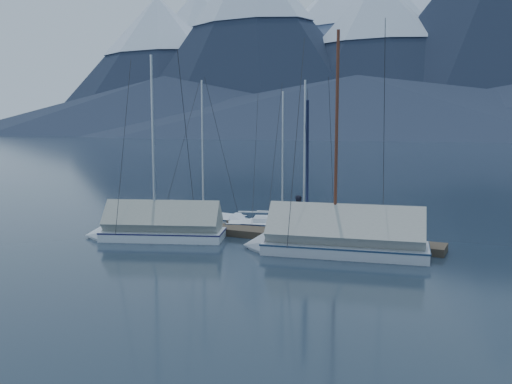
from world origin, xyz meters
TOP-DOWN VIEW (x-y plane):
  - ground at (0.00, 0.00)m, footprint 1000.00×1000.00m
  - mountain_range at (4.12, 370.45)m, footprint 877.00×584.00m
  - dock at (0.00, 2.00)m, footprint 18.00×1.50m
  - mooring_posts at (-0.50, 2.00)m, footprint 15.12×1.52m
  - sailboat_open_left at (-4.14, 4.48)m, footprint 6.85×3.13m
  - sailboat_open_mid at (0.88, 4.34)m, footprint 6.22×3.56m
  - sailboat_open_right at (2.18, 4.17)m, footprint 6.64×3.04m
  - sailboat_covered_near at (4.49, 0.07)m, footprint 8.30×3.91m
  - sailboat_covered_far at (-4.17, -0.88)m, footprint 7.12×4.25m
  - person at (2.36, 1.83)m, footprint 0.64×0.78m

SIDE VIEW (x-z plane):
  - ground at x=0.00m, z-range 0.00..0.00m
  - dock at x=0.00m, z-range -0.16..0.38m
  - sailboat_open_mid at x=0.88m, z-range -3.83..4.11m
  - sailboat_open_right at x=2.18m, z-range -4.10..4.40m
  - sailboat_open_left at x=-4.14m, z-range -4.23..4.54m
  - mooring_posts at x=-0.50m, z-range 0.17..0.52m
  - sailboat_covered_far at x=-4.17m, z-range -4.33..5.26m
  - sailboat_covered_near at x=4.49m, z-range -4.68..5.71m
  - person at x=2.36m, z-range 0.34..2.18m
  - mountain_range at x=4.12m, z-range -16.60..133.90m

